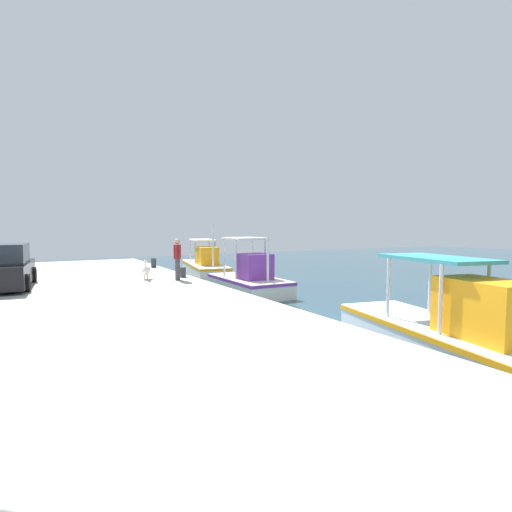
# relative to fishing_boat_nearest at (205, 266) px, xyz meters

# --- Properties ---
(quay_pier) EXTENTS (36.00, 10.00, 0.80)m
(quay_pier) POSITION_rel_fishing_boat_nearest_xyz_m (13.10, -8.14, -0.19)
(quay_pier) COLOR #B2B2AD
(quay_pier) RESTS_ON ground
(fishing_boat_nearest) EXTENTS (6.71, 3.00, 3.19)m
(fishing_boat_nearest) POSITION_rel_fishing_boat_nearest_xyz_m (0.00, 0.00, 0.00)
(fishing_boat_nearest) COLOR silver
(fishing_boat_nearest) RESTS_ON ground
(fishing_boat_second) EXTENTS (4.59, 2.20, 2.57)m
(fishing_boat_second) POSITION_rel_fishing_boat_nearest_xyz_m (7.31, -0.89, 0.02)
(fishing_boat_second) COLOR silver
(fishing_boat_second) RESTS_ON ground
(fishing_boat_third) EXTENTS (6.66, 3.11, 2.88)m
(fishing_boat_third) POSITION_rel_fishing_boat_nearest_xyz_m (17.38, -1.32, 0.04)
(fishing_boat_third) COLOR white
(fishing_boat_third) RESTS_ON ground
(pelican) EXTENTS (0.97, 0.53, 0.82)m
(pelican) POSITION_rel_fishing_boat_nearest_xyz_m (6.12, -5.12, 0.61)
(pelican) COLOR tan
(pelican) RESTS_ON quay_pier
(fisherman_standing) EXTENTS (0.53, 0.39, 1.68)m
(fisherman_standing) POSITION_rel_fishing_boat_nearest_xyz_m (7.04, -4.07, 1.13)
(fisherman_standing) COLOR #3F3F42
(fisherman_standing) RESTS_ON quay_pier
(parked_car) EXTENTS (4.23, 2.15, 1.57)m
(parked_car) POSITION_rel_fishing_boat_nearest_xyz_m (6.08, -10.11, 0.93)
(parked_car) COLOR black
(parked_car) RESTS_ON quay_pier
(mooring_bollard_nearest) EXTENTS (0.27, 0.27, 0.50)m
(mooring_bollard_nearest) POSITION_rel_fishing_boat_nearest_xyz_m (1.66, -3.59, 0.46)
(mooring_bollard_nearest) COLOR #333338
(mooring_bollard_nearest) RESTS_ON quay_pier
(mooring_bollard_second) EXTENTS (0.27, 0.27, 0.42)m
(mooring_bollard_second) POSITION_rel_fishing_boat_nearest_xyz_m (6.25, -3.59, 0.42)
(mooring_bollard_second) COLOR #333338
(mooring_bollard_second) RESTS_ON quay_pier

